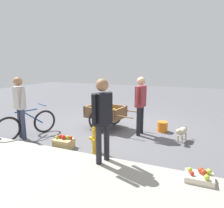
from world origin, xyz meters
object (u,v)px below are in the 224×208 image
fire_hydrant (96,139)px  apple_crate (64,143)px  cyclist_person (20,102)px  bystander_person (102,115)px  vendor_person (141,101)px  mixed_fruit_crate (199,180)px  bicycle (28,124)px  plastic_bucket (162,127)px  fruit_cart (106,114)px  dog (182,131)px

fire_hydrant → apple_crate: 0.86m
cyclist_person → bystander_person: 2.71m
vendor_person → mixed_fruit_crate: 2.69m
bicycle → plastic_bucket: bearing=-151.8°
apple_crate → vendor_person: bearing=-132.8°
fire_hydrant → cyclist_person: bearing=-2.4°
bicycle → bystander_person: bystander_person is taller
mixed_fruit_crate → vendor_person: bearing=-54.2°
plastic_bucket → bystander_person: size_ratio=0.17×
bicycle → fire_hydrant: 2.20m
plastic_bucket → vendor_person: bearing=41.2°
fruit_cart → vendor_person: vendor_person is taller
fruit_cart → cyclist_person: size_ratio=1.07×
fire_hydrant → bystander_person: 0.96m
dog → plastic_bucket: dog is taller
dog → apple_crate: bearing=29.4°
fruit_cart → bicycle: (1.67, 1.49, -0.08)m
fruit_cart → bicycle: size_ratio=1.13×
cyclist_person → dog: size_ratio=2.51×
bicycle → cyclist_person: size_ratio=0.95×
bicycle → plastic_bucket: (-3.36, -1.80, -0.21)m
mixed_fruit_crate → plastic_bucket: bearing=-70.0°
mixed_fruit_crate → bystander_person: bearing=-0.5°
plastic_bucket → apple_crate: (2.02, 2.06, -0.02)m
fruit_cart → fire_hydrant: bearing=106.6°
bystander_person → fruit_cart: bearing=-67.8°
dog → bystander_person: (1.34, 1.94, 0.77)m
vendor_person → plastic_bucket: bearing=-138.8°
vendor_person → bicycle: bearing=25.0°
vendor_person → cyclist_person: 3.20m
bystander_person → apple_crate: bearing=-21.5°
vendor_person → plastic_bucket: 1.11m
vendor_person → fire_hydrant: bearing=68.3°
fire_hydrant → apple_crate: size_ratio=1.52×
fruit_cart → apple_crate: bearing=79.6°
bicycle → bystander_person: bearing=163.8°
cyclist_person → apple_crate: (-1.40, 0.12, -0.85)m
dog → bicycle: bearing=16.9°
fruit_cart → bicycle: bicycle is taller
vendor_person → mixed_fruit_crate: vendor_person is taller
bicycle → vendor_person: bearing=-155.0°
apple_crate → cyclist_person: bearing=-5.0°
vendor_person → apple_crate: vendor_person is taller
bicycle → bystander_person: size_ratio=0.90×
vendor_person → bystander_person: 2.07m
mixed_fruit_crate → dog: bearing=-79.3°
plastic_bucket → bystander_person: (0.78, 2.55, 0.89)m
vendor_person → bicycle: 3.15m
bicycle → bystander_person: (-2.58, 0.75, 0.69)m
mixed_fruit_crate → fruit_cart: bearing=-40.7°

